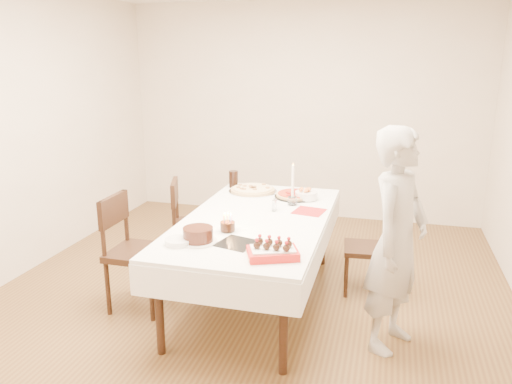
% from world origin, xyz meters
% --- Properties ---
extents(floor, '(5.00, 5.00, 0.00)m').
position_xyz_m(floor, '(0.00, 0.00, 0.00)').
color(floor, '#54361D').
rests_on(floor, ground).
extents(wall_back, '(4.50, 0.04, 2.70)m').
position_xyz_m(wall_back, '(0.00, 2.50, 1.35)').
color(wall_back, beige).
rests_on(wall_back, floor).
extents(wall_front, '(4.50, 0.04, 2.70)m').
position_xyz_m(wall_front, '(0.00, -2.50, 1.35)').
color(wall_front, beige).
rests_on(wall_front, floor).
extents(wall_left, '(0.04, 5.00, 2.70)m').
position_xyz_m(wall_left, '(-2.25, 0.00, 1.35)').
color(wall_left, beige).
rests_on(wall_left, floor).
extents(dining_table, '(1.38, 2.26, 0.75)m').
position_xyz_m(dining_table, '(0.07, -0.03, 0.38)').
color(dining_table, white).
rests_on(dining_table, floor).
extents(chair_right_savory, '(0.44, 0.44, 0.80)m').
position_xyz_m(chair_right_savory, '(0.96, 0.41, 0.40)').
color(chair_right_savory, black).
rests_on(chair_right_savory, floor).
extents(chair_left_savory, '(0.59, 0.59, 0.91)m').
position_xyz_m(chair_left_savory, '(-0.66, 0.46, 0.46)').
color(chair_left_savory, black).
rests_on(chair_left_savory, floor).
extents(chair_left_dessert, '(0.49, 0.49, 0.96)m').
position_xyz_m(chair_left_dessert, '(-0.83, -0.37, 0.48)').
color(chair_left_dessert, black).
rests_on(chair_left_dessert, floor).
extents(person, '(0.58, 0.69, 1.60)m').
position_xyz_m(person, '(1.19, -0.41, 0.80)').
color(person, beige).
rests_on(person, floor).
extents(pizza_white, '(0.56, 0.56, 0.04)m').
position_xyz_m(pizza_white, '(-0.17, 0.75, 0.77)').
color(pizza_white, beige).
rests_on(pizza_white, dining_table).
extents(pizza_pepperoni, '(0.50, 0.50, 0.04)m').
position_xyz_m(pizza_pepperoni, '(0.27, 0.67, 0.77)').
color(pizza_pepperoni, red).
rests_on(pizza_pepperoni, dining_table).
extents(red_placemat, '(0.29, 0.29, 0.01)m').
position_xyz_m(red_placemat, '(0.47, 0.26, 0.75)').
color(red_placemat, '#B21E1E').
rests_on(red_placemat, dining_table).
extents(pasta_bowl, '(0.27, 0.27, 0.07)m').
position_xyz_m(pasta_bowl, '(0.38, 0.62, 0.79)').
color(pasta_bowl, white).
rests_on(pasta_bowl, dining_table).
extents(taper_candle, '(0.09, 0.09, 0.39)m').
position_xyz_m(taper_candle, '(0.29, 0.42, 0.94)').
color(taper_candle, white).
rests_on(taper_candle, dining_table).
extents(shaker_pair, '(0.10, 0.10, 0.10)m').
position_xyz_m(shaker_pair, '(0.17, 0.19, 0.80)').
color(shaker_pair, white).
rests_on(shaker_pair, dining_table).
extents(cola_glass, '(0.09, 0.09, 0.17)m').
position_xyz_m(cola_glass, '(-0.41, 0.87, 0.83)').
color(cola_glass, black).
rests_on(cola_glass, dining_table).
extents(layer_cake, '(0.35, 0.35, 0.11)m').
position_xyz_m(layer_cake, '(-0.18, -0.67, 0.80)').
color(layer_cake, '#36160D').
rests_on(layer_cake, dining_table).
extents(cake_board, '(0.31, 0.31, 0.01)m').
position_xyz_m(cake_board, '(0.10, -0.62, 0.75)').
color(cake_board, black).
rests_on(cake_board, dining_table).
extents(birthday_cake, '(0.13, 0.13, 0.13)m').
position_xyz_m(birthday_cake, '(-0.05, -0.40, 0.83)').
color(birthday_cake, '#341C0E').
rests_on(birthday_cake, dining_table).
extents(strawberry_box, '(0.39, 0.33, 0.08)m').
position_xyz_m(strawberry_box, '(0.40, -0.80, 0.79)').
color(strawberry_box, red).
rests_on(strawberry_box, dining_table).
extents(box_lid, '(0.35, 0.29, 0.02)m').
position_xyz_m(box_lid, '(0.37, -0.78, 0.75)').
color(box_lid, beige).
rests_on(box_lid, dining_table).
extents(plate_stack, '(0.22, 0.22, 0.04)m').
position_xyz_m(plate_stack, '(-0.30, -0.74, 0.77)').
color(plate_stack, white).
rests_on(plate_stack, dining_table).
extents(china_plate, '(0.21, 0.21, 0.01)m').
position_xyz_m(china_plate, '(-0.28, -0.68, 0.75)').
color(china_plate, white).
rests_on(china_plate, dining_table).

